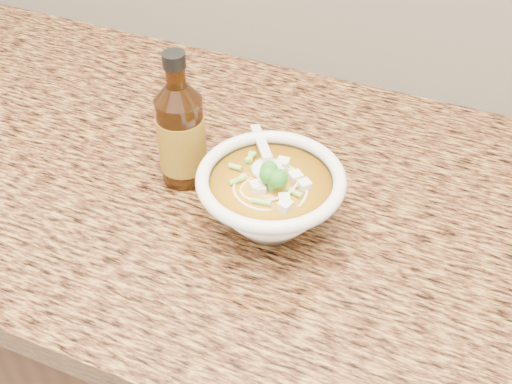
% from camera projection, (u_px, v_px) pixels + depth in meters
% --- Properties ---
extents(cabinet, '(4.00, 0.65, 0.86)m').
position_uv_depth(cabinet, '(253.00, 367.00, 1.22)').
color(cabinet, '#311B0E').
rests_on(cabinet, ground).
extents(counter_slab, '(4.00, 0.68, 0.04)m').
position_uv_depth(counter_slab, '(251.00, 192.00, 0.92)').
color(counter_slab, olive).
rests_on(counter_slab, cabinet).
extents(soup_bowl, '(0.19, 0.20, 0.10)m').
position_uv_depth(soup_bowl, '(270.00, 199.00, 0.81)').
color(soup_bowl, silver).
rests_on(soup_bowl, counter_slab).
extents(hot_sauce_bottle, '(0.08, 0.08, 0.20)m').
position_uv_depth(hot_sauce_bottle, '(181.00, 135.00, 0.86)').
color(hot_sauce_bottle, '#3A1B07').
rests_on(hot_sauce_bottle, counter_slab).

